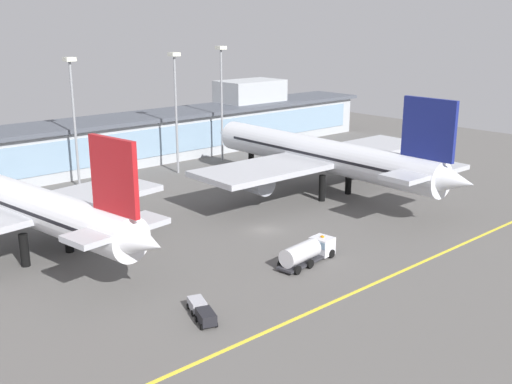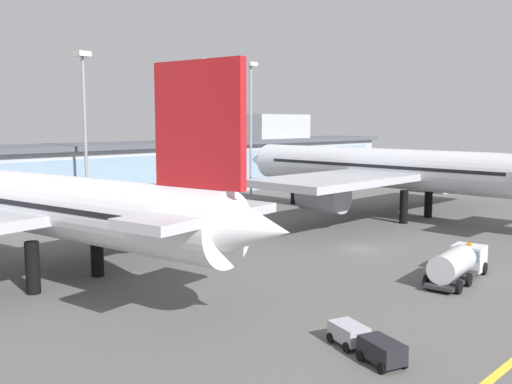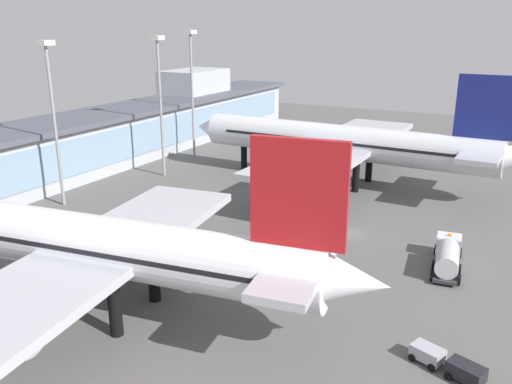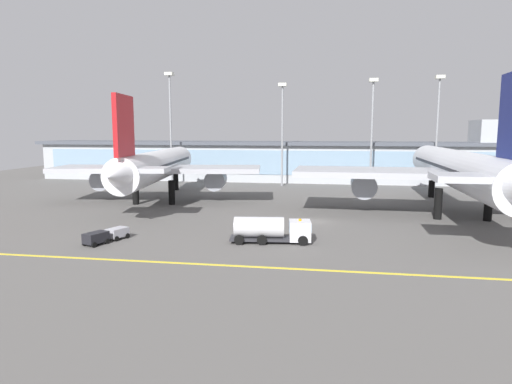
% 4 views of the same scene
% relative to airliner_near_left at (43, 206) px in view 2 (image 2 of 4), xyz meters
% --- Properties ---
extents(ground_plane, '(202.27, 202.27, 0.00)m').
position_rel_airliner_near_left_xyz_m(ground_plane, '(28.28, -13.06, -6.31)').
color(ground_plane, '#5B5956').
extents(terminal_building, '(147.48, 14.00, 15.03)m').
position_rel_airliner_near_left_xyz_m(terminal_building, '(30.54, 37.65, -0.96)').
color(terminal_building, '#ADB2B7').
rests_on(terminal_building, ground).
extents(airliner_near_left, '(37.15, 49.30, 17.27)m').
position_rel_airliner_near_left_xyz_m(airliner_near_left, '(0.00, 0.00, 0.00)').
color(airliner_near_left, black).
rests_on(airliner_near_left, ground).
extents(airliner_near_right, '(48.14, 57.34, 18.43)m').
position_rel_airliner_near_left_xyz_m(airliner_near_right, '(48.65, -5.22, 0.41)').
color(airliner_near_right, black).
rests_on(airliner_near_right, ground).
extents(fuel_tanker_truck, '(9.27, 3.86, 2.90)m').
position_rel_airliner_near_left_xyz_m(fuel_tanker_truck, '(23.92, -25.64, -4.80)').
color(fuel_tanker_truck, black).
rests_on(fuel_tanker_truck, ground).
extents(baggage_tug_near, '(3.44, 5.78, 1.40)m').
position_rel_airliner_near_left_xyz_m(baggage_tug_near, '(5.24, -28.66, -5.52)').
color(baggage_tug_near, black).
rests_on(baggage_tug_near, ground).
extents(apron_light_mast_west, '(1.80, 1.80, 23.01)m').
position_rel_airliner_near_left_xyz_m(apron_light_mast_west, '(19.19, 26.75, 8.81)').
color(apron_light_mast_west, gray).
rests_on(apron_light_mast_west, ground).
extents(apron_light_mast_east, '(1.80, 1.80, 23.31)m').
position_rel_airliner_near_left_xyz_m(apron_light_mast_east, '(38.55, 23.54, 8.97)').
color(apron_light_mast_east, gray).
rests_on(apron_light_mast_east, ground).
extents(apron_light_mast_far_east, '(1.80, 1.80, 24.04)m').
position_rel_airliner_near_left_xyz_m(apron_light_mast_far_east, '(52.37, 26.77, 9.38)').
color(apron_light_mast_far_east, gray).
rests_on(apron_light_mast_far_east, ground).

